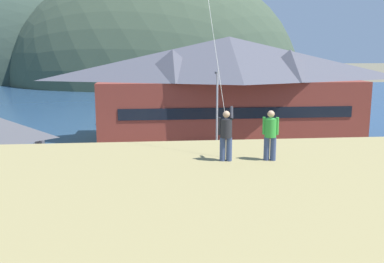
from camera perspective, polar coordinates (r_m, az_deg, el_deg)
ground_plane at (r=26.39m, az=-0.47°, el=-10.47°), size 600.00×600.00×0.00m
parking_lot_pad at (r=31.08m, az=-1.32°, el=-7.08°), size 40.00×20.00×0.10m
bay_water at (r=85.08m, az=-4.18°, el=4.21°), size 360.00×84.00×0.03m
far_hill_east_peak at (r=136.55m, az=-4.60°, el=6.62°), size 87.92×73.94×71.34m
harbor_lodge at (r=46.51m, az=4.88°, el=6.08°), size 28.80×11.18×11.00m
storage_shed_waterside at (r=45.71m, az=-0.69°, el=1.48°), size 6.64×5.43×4.30m
wharf_dock at (r=60.00m, az=-7.07°, el=1.78°), size 3.20×15.16×0.70m
moored_boat_wharfside at (r=58.00m, az=-10.68°, el=1.74°), size 3.01×7.96×2.16m
moored_boat_outer_mooring at (r=57.67m, az=-3.90°, el=1.86°), size 2.50×5.95×2.16m
moored_boat_inner_slip at (r=63.78m, az=-9.97°, el=2.56°), size 2.13×6.11×2.16m
parked_car_front_row_red at (r=31.66m, az=-10.18°, el=-5.00°), size 4.21×2.08×1.82m
parked_car_back_row_left at (r=26.81m, az=-20.15°, el=-8.39°), size 4.36×2.38×1.82m
parked_car_mid_row_near at (r=34.89m, az=14.35°, el=-3.70°), size 4.23×2.12×1.82m
parked_car_front_row_end at (r=36.50m, az=21.40°, el=-3.48°), size 4.28×2.22×1.82m
parked_car_lone_by_shed at (r=28.27m, az=9.63°, el=-6.89°), size 4.35×2.37×1.82m
parked_car_corner_spot at (r=27.18m, az=0.17°, el=-7.46°), size 4.23×2.11×1.82m
parked_car_front_row_silver at (r=33.57m, az=5.55°, el=-3.97°), size 4.31×2.28×1.82m
parking_light_pole at (r=35.86m, az=3.32°, el=2.62°), size 0.24×0.78×7.73m
person_kite_flyer at (r=14.70m, az=4.54°, el=-0.29°), size 0.58×0.63×1.86m
person_companion at (r=14.97m, az=10.35°, el=-0.29°), size 0.53×0.40×1.74m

